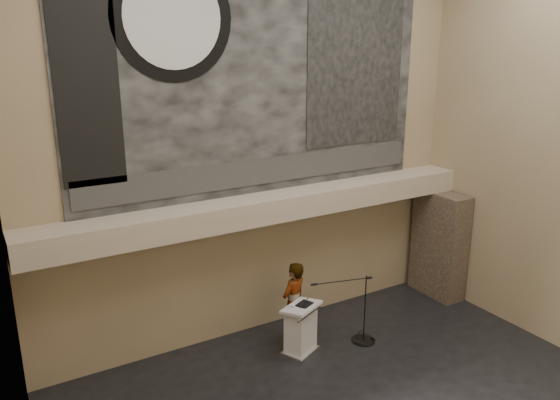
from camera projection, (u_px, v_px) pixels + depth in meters
wall_back at (261, 143)px, 11.39m from camera, size 10.00×0.02×8.50m
wall_left at (22, 248)px, 5.65m from camera, size 0.02×8.00×8.50m
soffit at (270, 207)px, 11.43m from camera, size 10.00×0.80×0.50m
sprinkler_left at (201, 233)px, 10.68m from camera, size 0.04×0.04×0.06m
sprinkler_right at (344, 207)px, 12.40m from camera, size 0.04×0.04×0.06m
banner at (261, 72)px, 10.96m from camera, size 8.00×0.05×5.00m
banner_text_strip at (262, 171)px, 11.50m from camera, size 7.76×0.02×0.55m
banner_clock_rim at (173, 17)px, 9.76m from camera, size 2.30×0.02×2.30m
banner_clock_face at (173, 17)px, 9.74m from camera, size 1.84×0.02×1.84m
banner_building_print at (356, 64)px, 12.07m from camera, size 2.60×0.02×3.60m
banner_brick_print at (88, 95)px, 9.35m from camera, size 1.10×0.02×3.20m
stone_pier at (439, 244)px, 13.78m from camera, size 0.60×1.40×2.70m
lectern at (301, 329)px, 11.30m from camera, size 0.95×0.83×1.14m
binder at (305, 304)px, 11.14m from camera, size 0.40×0.36×0.04m
papers at (299, 307)px, 11.09m from camera, size 0.25×0.34×0.00m
speaker_person at (294, 303)px, 11.63m from camera, size 0.78×0.65×1.84m
mic_stand at (362, 331)px, 11.83m from camera, size 1.45×0.59×1.54m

